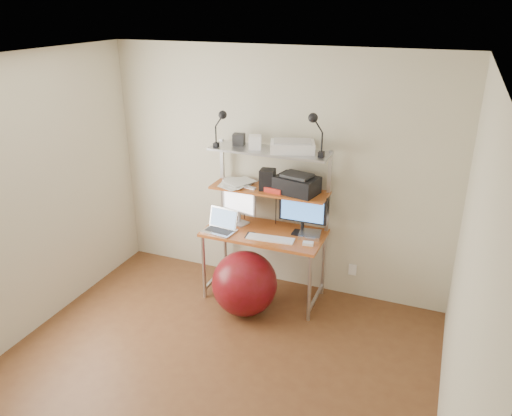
{
  "coord_description": "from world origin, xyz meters",
  "views": [
    {
      "loc": [
        1.59,
        -2.78,
        2.88
      ],
      "look_at": [
        0.03,
        1.15,
        1.11
      ],
      "focal_mm": 35.0,
      "sensor_mm": 36.0,
      "label": 1
    }
  ],
  "objects_px": {
    "laptop": "(221,226)",
    "printer": "(297,184)",
    "monitor_black": "(303,211)",
    "exercise_ball": "(245,283)",
    "monitor_silver": "(239,201)"
  },
  "relations": [
    {
      "from": "laptop",
      "to": "printer",
      "type": "xyz_separation_m",
      "value": [
        0.7,
        0.26,
        0.45
      ]
    },
    {
      "from": "monitor_black",
      "to": "exercise_ball",
      "type": "xyz_separation_m",
      "value": [
        -0.43,
        -0.45,
        -0.66
      ]
    },
    {
      "from": "monitor_black",
      "to": "laptop",
      "type": "bearing_deg",
      "value": -163.24
    },
    {
      "from": "monitor_black",
      "to": "exercise_ball",
      "type": "relative_size",
      "value": 0.74
    },
    {
      "from": "monitor_silver",
      "to": "monitor_black",
      "type": "distance_m",
      "value": 0.68
    },
    {
      "from": "laptop",
      "to": "exercise_ball",
      "type": "xyz_separation_m",
      "value": [
        0.34,
        -0.22,
        -0.47
      ]
    },
    {
      "from": "laptop",
      "to": "printer",
      "type": "bearing_deg",
      "value": 27.58
    },
    {
      "from": "monitor_silver",
      "to": "monitor_black",
      "type": "height_order",
      "value": "monitor_black"
    },
    {
      "from": "exercise_ball",
      "to": "printer",
      "type": "bearing_deg",
      "value": 53.08
    },
    {
      "from": "monitor_silver",
      "to": "laptop",
      "type": "height_order",
      "value": "monitor_silver"
    },
    {
      "from": "monitor_black",
      "to": "printer",
      "type": "height_order",
      "value": "printer"
    },
    {
      "from": "monitor_black",
      "to": "monitor_silver",
      "type": "bearing_deg",
      "value": 179.65
    },
    {
      "from": "laptop",
      "to": "printer",
      "type": "relative_size",
      "value": 0.77
    },
    {
      "from": "monitor_black",
      "to": "laptop",
      "type": "relative_size",
      "value": 1.38
    },
    {
      "from": "monitor_silver",
      "to": "laptop",
      "type": "xyz_separation_m",
      "value": [
        -0.09,
        -0.24,
        -0.2
      ]
    }
  ]
}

